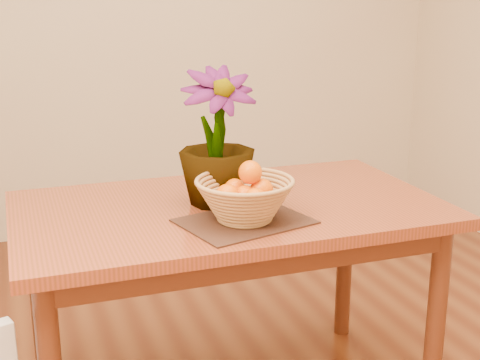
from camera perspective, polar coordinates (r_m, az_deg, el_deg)
name	(u,v)px	position (r m, az deg, el deg)	size (l,w,h in m)	color
wall_back	(120,5)	(4.01, -10.17, 14.48)	(4.00, 0.02, 2.70)	beige
table	(229,229)	(2.25, -0.93, -4.21)	(1.40, 0.80, 0.75)	maroon
placemat	(245,221)	(2.05, 0.40, -3.55)	(0.37, 0.28, 0.01)	#3A2015
wicker_basket	(245,201)	(2.03, 0.40, -1.85)	(0.30, 0.30, 0.12)	tan
orange_pile	(246,189)	(2.02, 0.50, -0.81)	(0.19, 0.18, 0.13)	#FF6804
potted_plant	(217,137)	(2.17, -1.98, 3.66)	(0.25, 0.25, 0.45)	#134213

